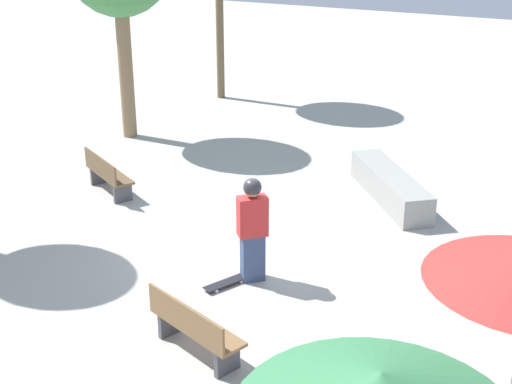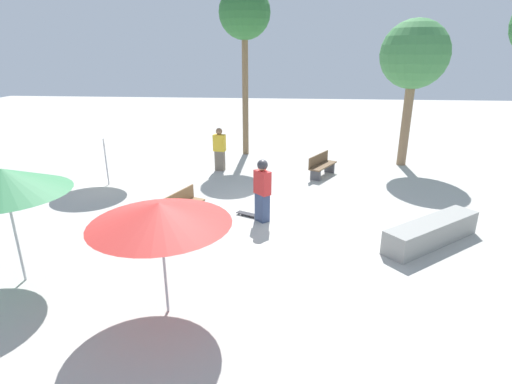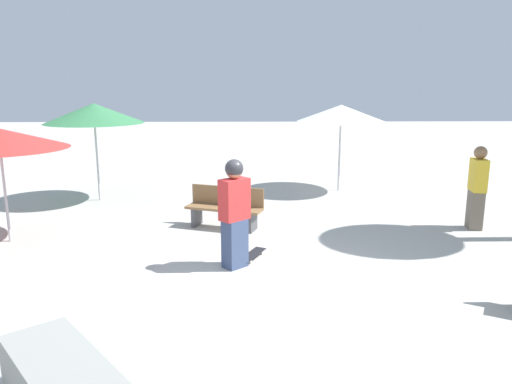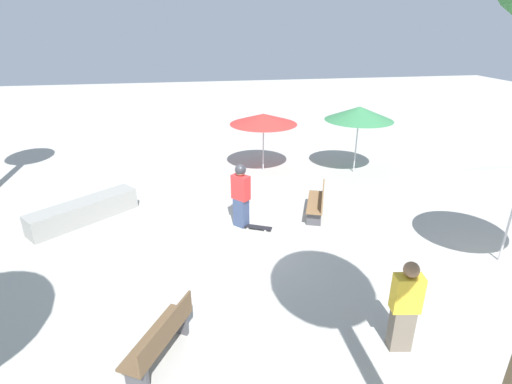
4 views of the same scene
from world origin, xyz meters
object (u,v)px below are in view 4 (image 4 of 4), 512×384
at_px(concrete_ledge, 84,211).
at_px(shade_umbrella_green, 359,113).
at_px(bench_far, 161,338).
at_px(bystander_watching, 405,307).
at_px(shade_umbrella_red, 263,119).
at_px(bench_near, 317,202).
at_px(skateboard, 257,227).
at_px(skater_main, 241,193).

bearing_deg(concrete_ledge, shade_umbrella_green, 15.58).
distance_m(bench_far, bystander_watching, 4.07).
height_order(bench_far, shade_umbrella_red, shade_umbrella_red).
relative_size(concrete_ledge, shade_umbrella_green, 1.13).
bearing_deg(concrete_ledge, bench_near, -6.75).
xyz_separation_m(skateboard, concrete_ledge, (-4.72, 1.31, 0.24)).
distance_m(shade_umbrella_red, bystander_watching, 9.33).
relative_size(bench_far, shade_umbrella_green, 0.66).
xyz_separation_m(skateboard, bench_near, (1.85, 0.53, 0.37)).
relative_size(skater_main, bench_far, 1.11).
xyz_separation_m(skateboard, shade_umbrella_red, (1.04, 4.61, 1.91)).
relative_size(skater_main, concrete_ledge, 0.65).
relative_size(skater_main, shade_umbrella_red, 0.73).
relative_size(concrete_ledge, bystander_watching, 1.61).
bearing_deg(shade_umbrella_red, bench_near, -78.68).
xyz_separation_m(skateboard, bench_far, (-2.35, -4.20, 0.37)).
distance_m(bench_near, shade_umbrella_green, 4.52).
xyz_separation_m(bench_far, shade_umbrella_green, (6.71, 8.04, 1.78)).
relative_size(skateboard, bystander_watching, 0.47).
bearing_deg(skater_main, shade_umbrella_green, 84.31).
bearing_deg(bench_near, shade_umbrella_green, -16.90).
bearing_deg(bench_near, bystander_watching, -161.80).
xyz_separation_m(bench_far, bystander_watching, (4.02, -0.43, 0.43)).
distance_m(bench_near, bystander_watching, 5.18).
height_order(skater_main, bystander_watching, skater_main).
xyz_separation_m(skateboard, shade_umbrella_green, (4.36, 3.84, 2.15)).
bearing_deg(skateboard, bench_far, -94.03).
bearing_deg(shade_umbrella_red, concrete_ledge, -150.17).
relative_size(concrete_ledge, bench_far, 1.72).
bearing_deg(bench_near, skateboard, 126.19).
height_order(bench_near, bench_far, same).
height_order(concrete_ledge, shade_umbrella_green, shade_umbrella_green).
height_order(shade_umbrella_red, bystander_watching, shade_umbrella_red).
xyz_separation_m(bench_near, bystander_watching, (-0.18, -5.16, 0.43)).
height_order(skateboard, shade_umbrella_red, shade_umbrella_red).
bearing_deg(shade_umbrella_red, skater_main, -108.37).
bearing_deg(skateboard, skater_main, 169.87).
relative_size(skateboard, bench_far, 0.50).
bearing_deg(bench_far, skateboard, -0.04).
bearing_deg(bystander_watching, concrete_ledge, 145.85).
distance_m(skateboard, bench_far, 4.82).
xyz_separation_m(bench_near, bench_far, (-4.21, -4.73, 0.00)).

